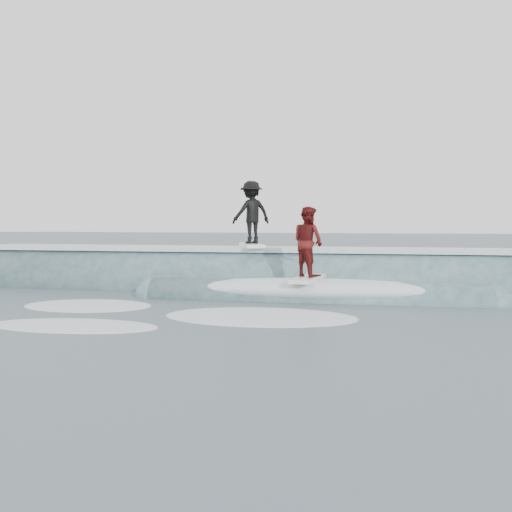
# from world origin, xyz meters

# --- Properties ---
(ground) EXTENTS (160.00, 160.00, 0.00)m
(ground) POSITION_xyz_m (0.00, 0.00, 0.00)
(ground) COLOR #374851
(ground) RESTS_ON ground
(breaking_wave) EXTENTS (24.26, 4.03, 2.50)m
(breaking_wave) POSITION_xyz_m (0.20, 3.46, 0.03)
(breaking_wave) COLOR #37535D
(breaking_wave) RESTS_ON ground
(surfer_black) EXTENTS (1.42, 2.07, 2.04)m
(surfer_black) POSITION_xyz_m (-0.33, 3.71, 2.33)
(surfer_black) COLOR white
(surfer_black) RESTS_ON ground
(surfer_red) EXTENTS (1.14, 2.06, 1.97)m
(surfer_red) POSITION_xyz_m (1.64, 1.51, 1.49)
(surfer_red) COLOR white
(surfer_red) RESTS_ON ground
(whitewater) EXTENTS (18.30, 6.18, 0.10)m
(whitewater) POSITION_xyz_m (-1.10, -1.14, 0.00)
(whitewater) COLOR silver
(whitewater) RESTS_ON ground
(far_swells) EXTENTS (36.86, 8.65, 0.80)m
(far_swells) POSITION_xyz_m (-0.47, 17.65, 0.00)
(far_swells) COLOR #37535D
(far_swells) RESTS_ON ground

